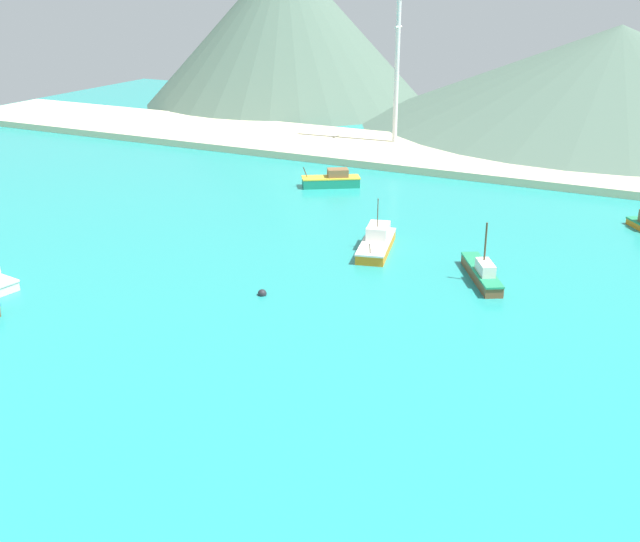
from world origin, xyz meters
The scene contains 9 objects.
ground centered at (0.00, 30.00, -0.25)m, with size 260.00×280.00×0.50m.
fishing_boat_1 centered at (1.60, 58.66, 0.85)m, with size 6.85×9.90×6.36m.
fishing_boat_2 centered at (-11.75, 62.52, 0.96)m, with size 5.54×10.75×6.03m.
fishing_boat_4 centered at (-28.49, 85.44, 0.97)m, with size 8.61×6.86×3.05m.
buoy_0 centered at (-16.64, 45.15, 0.15)m, with size 0.88×0.88×0.88m.
beach_strip centered at (0.00, 110.03, 0.60)m, with size 247.00×24.49×1.20m, color beige.
hill_west centered at (-72.11, 150.93, 17.28)m, with size 65.86×65.86×34.56m.
hill_central centered at (1.36, 152.49, 9.93)m, with size 99.85×99.85×19.86m.
radio_tower centered at (-30.11, 114.32, 17.05)m, with size 3.34×2.67×33.43m.
Camera 1 is at (20.72, -16.71, 30.19)m, focal length 44.54 mm.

